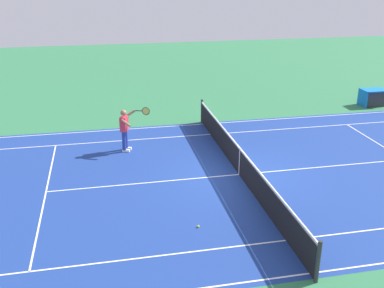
{
  "coord_description": "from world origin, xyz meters",
  "views": [
    {
      "loc": [
        4.42,
        13.36,
        6.59
      ],
      "look_at": [
        1.48,
        -0.9,
        0.9
      ],
      "focal_mm": 41.93,
      "sensor_mm": 36.0,
      "label": 1
    }
  ],
  "objects": [
    {
      "name": "tennis_ball",
      "position": [
        2.11,
        3.03,
        0.03
      ],
      "size": [
        0.07,
        0.07,
        0.07
      ],
      "primitive_type": "sphere",
      "color": "#CCE01E",
      "rests_on": "ground_plane"
    },
    {
      "name": "court_line_markings",
      "position": [
        0.0,
        0.0,
        0.0
      ],
      "size": [
        23.85,
        11.05,
        0.01
      ],
      "color": "white",
      "rests_on": "ground_plane"
    },
    {
      "name": "court_slab",
      "position": [
        0.0,
        0.0,
        0.0
      ],
      "size": [
        24.2,
        11.4,
        0.0
      ],
      "primitive_type": "cube",
      "color": "navy",
      "rests_on": "ground_plane"
    },
    {
      "name": "tennis_player_near",
      "position": [
        3.65,
        -3.01,
        0.93
      ],
      "size": [
        1.18,
        0.74,
        1.7
      ],
      "color": "navy",
      "rests_on": "ground_plane"
    },
    {
      "name": "ground_plane",
      "position": [
        0.0,
        0.0,
        0.0
      ],
      "size": [
        60.0,
        60.0,
        0.0
      ],
      "primitive_type": "plane",
      "color": "#2D7247"
    },
    {
      "name": "tennis_net",
      "position": [
        0.0,
        0.0,
        0.49
      ],
      "size": [
        0.1,
        11.7,
        1.08
      ],
      "color": "#2D2D33",
      "rests_on": "ground_plane"
    },
    {
      "name": "equipment_cart_tarped",
      "position": [
        -9.24,
        -6.67,
        0.44
      ],
      "size": [
        1.25,
        0.84,
        0.85
      ],
      "color": "#2D2D33",
      "rests_on": "ground_plane"
    }
  ]
}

